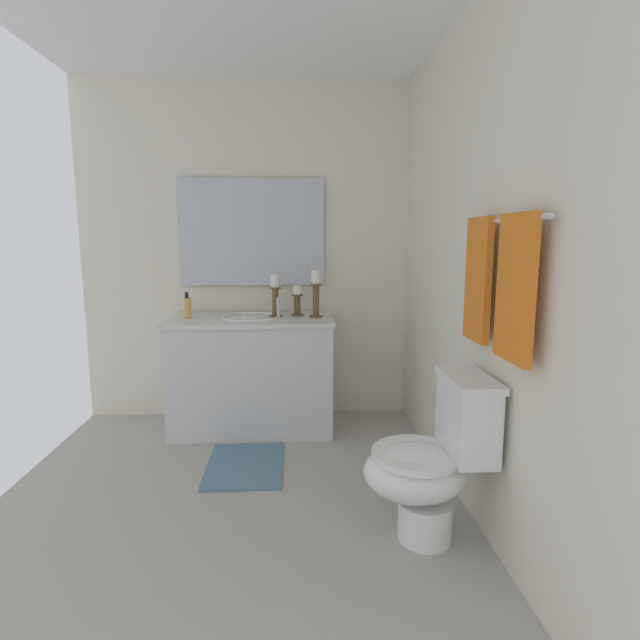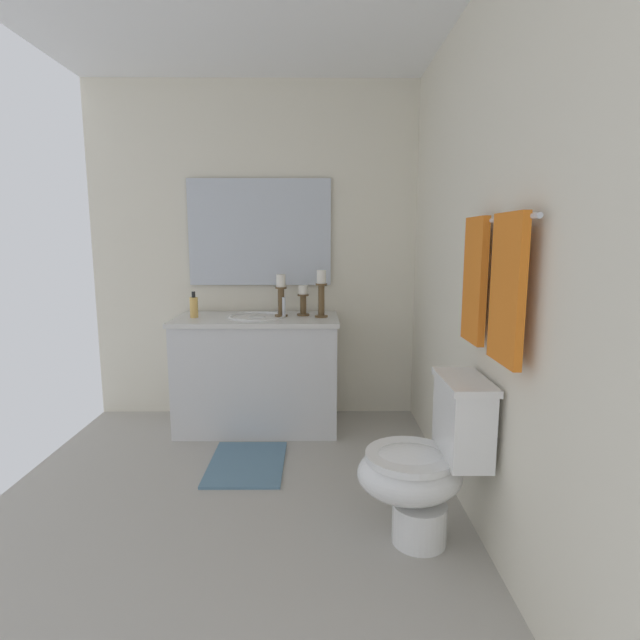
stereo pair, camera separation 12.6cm
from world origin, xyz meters
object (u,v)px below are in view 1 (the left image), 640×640
object	(u,v)px
candle_holder_mid	(275,294)
towel_bar	(503,220)
towel_center	(515,288)
candle_holder_tall	(316,292)
candle_holder_short	(297,300)
vanity_cabinet	(252,373)
soap_bottle	(187,308)
towel_near_vanity	(478,280)
toilet	(431,462)
bath_mat	(245,465)
sink_basin	(251,323)
mirror	(252,232)

from	to	relation	value
candle_holder_mid	towel_bar	distance (m)	1.85
candle_holder_mid	towel_center	world-z (taller)	towel_center
candle_holder_tall	candle_holder_short	world-z (taller)	candle_holder_tall
vanity_cabinet	towel_bar	xyz separation A→B (m)	(1.48, 1.11, 1.00)
vanity_cabinet	soap_bottle	bearing A→B (deg)	-88.81
towel_center	towel_near_vanity	bearing A→B (deg)	180.00
toilet	soap_bottle	bearing A→B (deg)	-136.34
candle_holder_short	towel_bar	world-z (taller)	towel_bar
towel_center	bath_mat	bearing A→B (deg)	-133.58
towel_near_vanity	towel_center	world-z (taller)	same
candle_holder_short	towel_near_vanity	size ratio (longest dim) A/B	0.40
towel_center	vanity_cabinet	bearing A→B (deg)	-146.72
candle_holder_mid	soap_bottle	size ratio (longest dim) A/B	1.63
sink_basin	towel_near_vanity	xyz separation A→B (m)	(1.30, 1.09, 0.40)
towel_bar	bath_mat	distance (m)	1.98
sink_basin	soap_bottle	xyz separation A→B (m)	(0.01, -0.43, 0.11)
candle_holder_short	candle_holder_mid	world-z (taller)	candle_holder_mid
vanity_cabinet	candle_holder_tall	world-z (taller)	candle_holder_tall
soap_bottle	towel_center	xyz separation A→B (m)	(1.66, 1.52, 0.29)
towel_near_vanity	candle_holder_tall	bearing A→B (deg)	-153.66
candle_holder_mid	candle_holder_short	bearing A→B (deg)	103.50
candle_holder_mid	towel_near_vanity	bearing A→B (deg)	34.61
sink_basin	toilet	world-z (taller)	sink_basin
mirror	sink_basin	bearing A→B (deg)	0.20
soap_bottle	bath_mat	world-z (taller)	soap_bottle
vanity_cabinet	candle_holder_mid	size ratio (longest dim) A/B	3.87
toilet	towel_bar	size ratio (longest dim) A/B	1.02
vanity_cabinet	mirror	world-z (taller)	mirror
candle_holder_short	soap_bottle	world-z (taller)	candle_holder_short
mirror	towel_center	xyz separation A→B (m)	(1.94, 1.09, -0.22)
vanity_cabinet	towel_bar	world-z (taller)	towel_bar
toilet	towel_center	size ratio (longest dim) A/B	1.40
sink_basin	mirror	xyz separation A→B (m)	(-0.28, -0.00, 0.62)
candle_holder_tall	candle_holder_mid	distance (m)	0.28
towel_bar	candle_holder_mid	bearing A→B (deg)	-148.25
candle_holder_short	towel_center	world-z (taller)	towel_center
candle_holder_short	mirror	bearing A→B (deg)	-122.06
sink_basin	candle_holder_short	size ratio (longest dim) A/B	1.87
vanity_cabinet	toilet	world-z (taller)	vanity_cabinet
candle_holder_short	towel_bar	distance (m)	1.82
vanity_cabinet	candle_holder_short	bearing A→B (deg)	103.73
vanity_cabinet	candle_holder_short	xyz separation A→B (m)	(-0.08, 0.32, 0.51)
towel_near_vanity	soap_bottle	bearing A→B (deg)	-130.24
sink_basin	vanity_cabinet	bearing A→B (deg)	-90.00
toilet	towel_center	bearing A→B (deg)	36.73
mirror	toilet	size ratio (longest dim) A/B	1.39
bath_mat	candle_holder_short	bearing A→B (deg)	155.44
towel_bar	towel_near_vanity	bearing A→B (deg)	-174.40
towel_near_vanity	toilet	bearing A→B (deg)	-65.45
towel_bar	bath_mat	bearing A→B (deg)	-127.63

